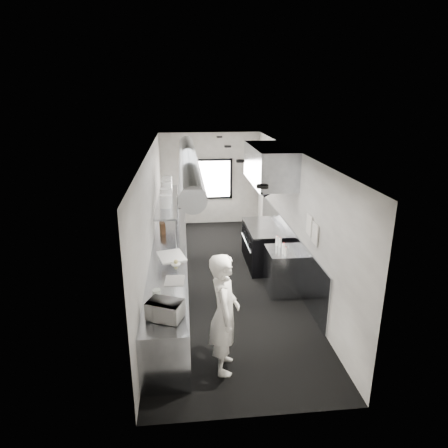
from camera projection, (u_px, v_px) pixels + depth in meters
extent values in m
cube|color=black|center=(224.00, 278.00, 8.85)|extent=(3.00, 8.00, 0.01)
cube|color=silver|center=(223.00, 151.00, 7.97)|extent=(3.00, 8.00, 0.01)
cube|color=silver|center=(210.00, 179.00, 12.19)|extent=(3.00, 0.02, 2.80)
cube|color=silver|center=(259.00, 321.00, 4.64)|extent=(3.00, 0.02, 2.80)
cube|color=silver|center=(152.00, 220.00, 8.26)|extent=(0.02, 8.00, 2.80)
cube|color=silver|center=(293.00, 216.00, 8.56)|extent=(0.02, 8.00, 2.80)
cube|color=gray|center=(286.00, 248.00, 9.11)|extent=(0.03, 5.50, 1.10)
cylinder|color=gray|center=(188.00, 161.00, 8.36)|extent=(0.40, 6.40, 0.40)
cube|color=silver|center=(210.00, 179.00, 12.15)|extent=(1.20, 0.03, 1.10)
cube|color=black|center=(210.00, 160.00, 11.99)|extent=(1.36, 0.03, 0.08)
cube|color=black|center=(210.00, 197.00, 12.35)|extent=(1.36, 0.03, 0.08)
cube|color=black|center=(189.00, 180.00, 12.10)|extent=(0.08, 0.03, 1.25)
cube|color=black|center=(231.00, 179.00, 12.23)|extent=(0.08, 0.03, 1.25)
cube|color=gray|center=(269.00, 164.00, 8.86)|extent=(0.80, 2.20, 0.80)
cube|color=gray|center=(252.00, 182.00, 8.95)|extent=(0.05, 2.20, 0.05)
cube|color=black|center=(265.00, 179.00, 8.96)|extent=(0.50, 2.10, 0.28)
cube|color=gray|center=(170.00, 272.00, 8.13)|extent=(0.70, 6.00, 0.90)
cube|color=gray|center=(167.00, 201.00, 9.19)|extent=(0.45, 3.00, 0.04)
cylinder|color=gray|center=(176.00, 234.00, 7.99)|extent=(0.04, 0.04, 0.66)
cylinder|color=gray|center=(177.00, 214.00, 9.31)|extent=(0.04, 0.04, 0.66)
cylinder|color=gray|center=(177.00, 199.00, 10.63)|extent=(0.04, 0.04, 0.66)
cube|color=black|center=(264.00, 246.00, 9.47)|extent=(0.85, 1.60, 0.90)
cube|color=gray|center=(265.00, 227.00, 9.33)|extent=(0.85, 1.60, 0.04)
cube|color=gray|center=(247.00, 247.00, 9.43)|extent=(0.03, 1.55, 0.80)
cylinder|color=gray|center=(246.00, 243.00, 9.40)|extent=(0.03, 1.30, 0.03)
cube|color=gray|center=(283.00, 271.00, 8.16)|extent=(0.65, 0.80, 0.90)
cube|color=gray|center=(173.00, 217.00, 11.62)|extent=(0.70, 1.20, 0.90)
cube|color=white|center=(309.00, 225.00, 7.36)|extent=(0.02, 0.28, 0.38)
cube|color=white|center=(315.00, 234.00, 7.05)|extent=(0.02, 0.28, 0.38)
imported|color=white|center=(224.00, 314.00, 5.70)|extent=(0.49, 0.70, 1.84)
imported|color=silver|center=(165.00, 310.00, 5.57)|extent=(0.55, 0.49, 0.27)
cylinder|color=beige|center=(153.00, 305.00, 5.88)|extent=(0.14, 0.14, 0.09)
cylinder|color=beige|center=(157.00, 293.00, 6.24)|extent=(0.14, 0.14, 0.10)
cube|color=silver|center=(175.00, 280.00, 6.73)|extent=(0.35, 0.43, 0.01)
cylinder|color=white|center=(176.00, 264.00, 7.37)|extent=(0.20, 0.20, 0.01)
sphere|color=tan|center=(176.00, 262.00, 7.36)|extent=(0.08, 0.08, 0.08)
cube|color=white|center=(171.00, 256.00, 7.72)|extent=(0.61, 0.73, 0.02)
cube|color=#533D1D|center=(163.00, 228.00, 8.97)|extent=(0.15, 0.24, 0.25)
cylinder|color=white|center=(165.00, 201.00, 8.51)|extent=(0.30, 0.30, 0.28)
cylinder|color=white|center=(166.00, 196.00, 8.80)|extent=(0.30, 0.30, 0.35)
cylinder|color=white|center=(166.00, 189.00, 9.41)|extent=(0.33, 0.33, 0.37)
cylinder|color=white|center=(167.00, 185.00, 9.74)|extent=(0.29, 0.29, 0.41)
cylinder|color=white|center=(286.00, 252.00, 7.72)|extent=(0.07, 0.07, 0.17)
cylinder|color=white|center=(284.00, 249.00, 7.83)|extent=(0.08, 0.08, 0.19)
cylinder|color=white|center=(283.00, 247.00, 7.95)|extent=(0.07, 0.07, 0.17)
cylinder|color=white|center=(280.00, 243.00, 8.17)|extent=(0.07, 0.07, 0.19)
cylinder|color=white|center=(277.00, 241.00, 8.26)|extent=(0.08, 0.08, 0.20)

